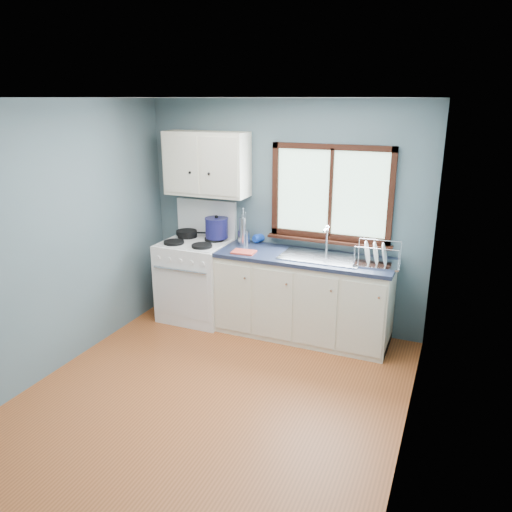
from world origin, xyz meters
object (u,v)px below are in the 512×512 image
at_px(gas_range, 196,278).
at_px(stockpot, 217,228).
at_px(base_cabinets, 303,300).
at_px(dish_rack, 377,259).
at_px(thermos, 243,232).
at_px(sink, 321,263).
at_px(utensil_crock, 244,237).
at_px(skillet, 187,232).

height_order(gas_range, stockpot, gas_range).
distance_m(base_cabinets, dish_rack, 0.94).
height_order(stockpot, dish_rack, stockpot).
distance_m(base_cabinets, thermos, 1.01).
distance_m(gas_range, sink, 1.53).
bearing_deg(stockpot, utensil_crock, 0.47).
relative_size(gas_range, dish_rack, 2.97).
height_order(base_cabinets, utensil_crock, utensil_crock).
relative_size(stockpot, utensil_crock, 0.73).
relative_size(gas_range, base_cabinets, 0.74).
bearing_deg(thermos, dish_rack, -3.49).
bearing_deg(stockpot, dish_rack, -4.54).
bearing_deg(skillet, utensil_crock, -18.21).
bearing_deg(base_cabinets, stockpot, 172.61).
bearing_deg(base_cabinets, dish_rack, -0.27).
height_order(gas_range, base_cabinets, gas_range).
height_order(gas_range, utensil_crock, gas_range).
bearing_deg(dish_rack, skillet, 173.16).
xyz_separation_m(base_cabinets, skillet, (-1.49, 0.13, 0.57)).
distance_m(utensil_crock, dish_rack, 1.52).
bearing_deg(utensil_crock, thermos, -74.55).
bearing_deg(dish_rack, thermos, 173.00).
bearing_deg(sink, thermos, 174.59).
height_order(stockpot, thermos, thermos).
distance_m(sink, utensil_crock, 0.97).
bearing_deg(skillet, stockpot, -17.29).
bearing_deg(gas_range, stockpot, 39.03).
bearing_deg(utensil_crock, dish_rack, -5.66).
height_order(gas_range, thermos, gas_range).
bearing_deg(dish_rack, gas_range, 176.92).
relative_size(gas_range, stockpot, 4.52).
relative_size(base_cabinets, stockpot, 6.14).
relative_size(utensil_crock, thermos, 1.29).
relative_size(skillet, dish_rack, 0.85).
xyz_separation_m(gas_range, dish_rack, (2.05, 0.02, 0.49)).
xyz_separation_m(stockpot, dish_rack, (1.85, -0.15, -0.10)).
bearing_deg(base_cabinets, thermos, 173.33).
bearing_deg(gas_range, sink, 0.71).
relative_size(utensil_crock, dish_rack, 0.90).
bearing_deg(dish_rack, sink, 176.18).
xyz_separation_m(skillet, thermos, (0.74, -0.04, 0.10)).
relative_size(sink, dish_rack, 1.83).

